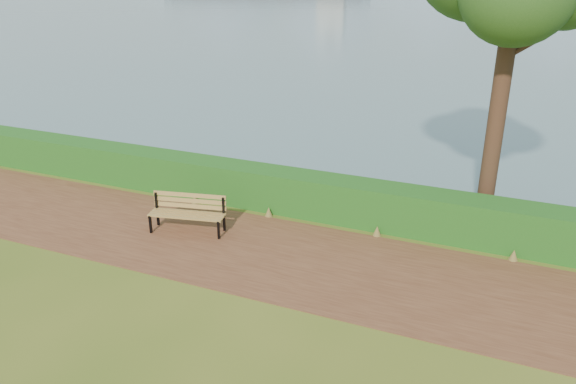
% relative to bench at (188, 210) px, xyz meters
% --- Properties ---
extents(ground, '(140.00, 140.00, 0.00)m').
position_rel_bench_xyz_m(ground, '(2.47, -0.63, -0.50)').
color(ground, '#485D1A').
rests_on(ground, ground).
extents(path, '(40.00, 3.40, 0.01)m').
position_rel_bench_xyz_m(path, '(2.47, -0.33, -0.50)').
color(path, '#532E1C').
rests_on(path, ground).
extents(hedge, '(32.00, 0.85, 1.00)m').
position_rel_bench_xyz_m(hedge, '(2.47, 1.97, -0.00)').
color(hedge, '#164D16').
rests_on(hedge, ground).
extents(bench, '(1.80, 0.86, 0.87)m').
position_rel_bench_xyz_m(bench, '(0.00, 0.00, 0.00)').
color(bench, black).
rests_on(bench, ground).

